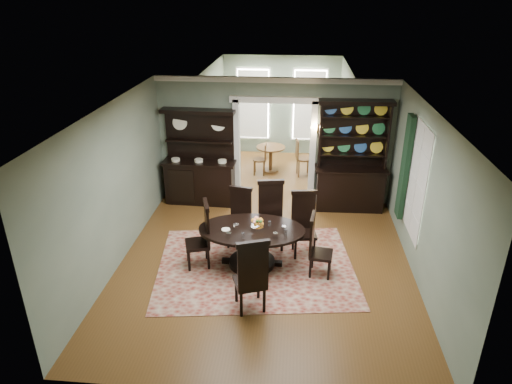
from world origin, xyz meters
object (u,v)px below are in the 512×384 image
Objects in this scene: sideboard at (200,171)px; parlor_table at (271,155)px; dining_table at (252,240)px; welsh_dresser at (351,171)px.

sideboard reaches higher than parlor_table.
sideboard is at bearing 118.43° from dining_table.
dining_table is at bearing -58.66° from sideboard.
welsh_dresser reaches higher than dining_table.
parlor_table is at bearing 55.21° from sideboard.
welsh_dresser is 2.94m from parlor_table.
welsh_dresser is (3.55, -0.01, 0.14)m from sideboard.
welsh_dresser is 3.20× the size of parlor_table.
sideboard is (-1.52, 2.70, 0.25)m from dining_table.
sideboard is at bearing -126.67° from parlor_table.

